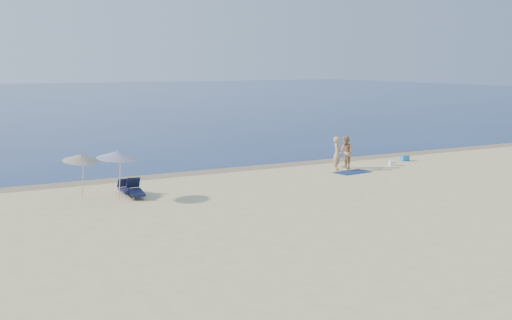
{
  "coord_description": "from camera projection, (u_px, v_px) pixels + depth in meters",
  "views": [
    {
      "loc": [
        -17.69,
        -11.44,
        5.75
      ],
      "look_at": [
        -2.38,
        16.0,
        1.0
      ],
      "focal_mm": 45.0,
      "sensor_mm": 36.0,
      "label": 1
    }
  ],
  "objects": [
    {
      "name": "blue_cooler",
      "position": [
        405.0,
        158.0,
        38.11
      ],
      "size": [
        0.5,
        0.38,
        0.33
      ],
      "primitive_type": "cube",
      "rotation": [
        0.0,
        0.0,
        -0.1
      ],
      "color": "#2172B4",
      "rests_on": "ground"
    },
    {
      "name": "lounger_left",
      "position": [
        126.0,
        189.0,
        28.3
      ],
      "size": [
        0.56,
        1.51,
        0.65
      ],
      "rotation": [
        0.0,
        0.0,
        -0.05
      ],
      "color": "#16183E",
      "rests_on": "ground"
    },
    {
      "name": "white_bag",
      "position": [
        392.0,
        163.0,
        36.32
      ],
      "size": [
        0.44,
        0.41,
        0.3
      ],
      "primitive_type": "cube",
      "rotation": [
        0.0,
        0.0,
        -0.42
      ],
      "color": "white",
      "rests_on": "ground"
    },
    {
      "name": "lounger_right",
      "position": [
        136.0,
        190.0,
        27.83
      ],
      "size": [
        0.85,
        1.82,
        0.77
      ],
      "rotation": [
        0.0,
        0.0,
        -0.17
      ],
      "color": "#131A36",
      "rests_on": "ground"
    },
    {
      "name": "beach_towel",
      "position": [
        352.0,
        172.0,
        34.08
      ],
      "size": [
        2.0,
        1.25,
        0.03
      ],
      "primitive_type": "cube",
      "rotation": [
        0.0,
        0.0,
        0.11
      ],
      "color": "#0F204F",
      "rests_on": "ground"
    },
    {
      "name": "wet_sand_strip",
      "position": [
        264.0,
        167.0,
        36.01
      ],
      "size": [
        240.0,
        1.6,
        0.0
      ],
      "primitive_type": "cube",
      "color": "#847254",
      "rests_on": "ground"
    },
    {
      "name": "person_left",
      "position": [
        337.0,
        154.0,
        34.61
      ],
      "size": [
        0.78,
        0.79,
        1.84
      ],
      "primitive_type": "imported",
      "rotation": [
        0.0,
        0.0,
        0.82
      ],
      "color": "tan",
      "rests_on": "ground"
    },
    {
      "name": "umbrella_far",
      "position": [
        81.0,
        158.0,
        27.27
      ],
      "size": [
        1.92,
        1.93,
        2.06
      ],
      "rotation": [
        0.0,
        0.0,
        0.3
      ],
      "color": "silver",
      "rests_on": "ground"
    },
    {
      "name": "person_right",
      "position": [
        346.0,
        152.0,
        35.23
      ],
      "size": [
        0.81,
        0.97,
        1.8
      ],
      "primitive_type": "imported",
      "rotation": [
        0.0,
        0.0,
        -1.73
      ],
      "color": "tan",
      "rests_on": "ground"
    },
    {
      "name": "sea",
      "position": [
        21.0,
        98.0,
        105.61
      ],
      "size": [
        240.0,
        160.0,
        0.01
      ],
      "primitive_type": "cube",
      "color": "navy",
      "rests_on": "ground"
    },
    {
      "name": "umbrella_near",
      "position": [
        118.0,
        155.0,
        26.84
      ],
      "size": [
        2.31,
        2.32,
        2.24
      ],
      "rotation": [
        0.0,
        0.0,
        0.43
      ],
      "color": "silver",
      "rests_on": "ground"
    }
  ]
}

